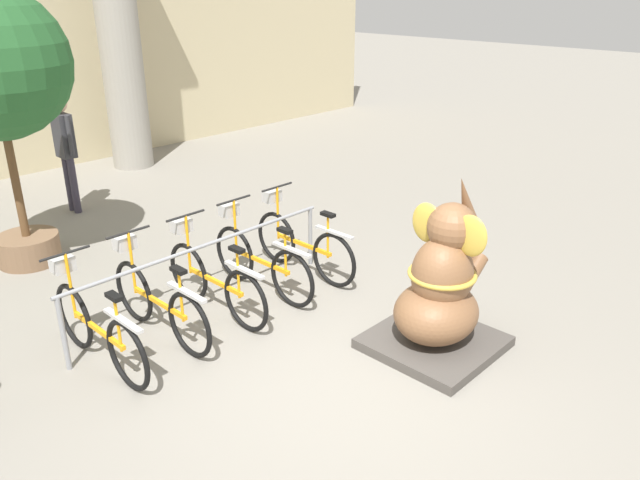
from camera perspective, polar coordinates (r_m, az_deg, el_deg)
ground_plane at (r=5.78m, az=1.93°, el=-12.70°), size 60.00×60.00×0.00m
column_right at (r=12.29m, az=-18.04°, el=18.36°), size 0.94×0.94×5.16m
bike_rack at (r=6.75m, az=-10.48°, el=-1.72°), size 3.30×0.05×0.77m
bicycle_0 at (r=6.13m, az=-19.76°, el=-7.47°), size 0.48×1.66×1.03m
bicycle_1 at (r=6.43m, az=-14.64°, el=-5.32°), size 0.48×1.66×1.03m
bicycle_2 at (r=6.74m, az=-9.74°, el=-3.51°), size 0.48×1.66×1.03m
bicycle_3 at (r=7.13m, az=-5.53°, el=-1.75°), size 0.48×1.66×1.03m
bicycle_4 at (r=7.55m, az=-1.68°, el=-0.21°), size 0.48×1.66×1.03m
elephant_statue at (r=6.09m, az=10.95°, el=-4.70°), size 1.15×1.15×1.72m
person_pedestrian at (r=10.17m, az=-22.29°, el=8.16°), size 0.24×0.47×1.77m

